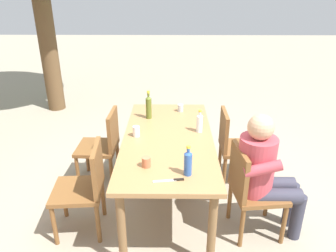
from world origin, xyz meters
The scene contains 15 objects.
ground_plane centered at (0.00, 0.00, 0.00)m, with size 24.00×24.00×0.00m, color gray.
dining_table centered at (0.00, 0.00, 0.68)m, with size 1.85×0.87×0.77m.
chair_near_left centered at (-0.42, -0.74, 0.49)m, with size 0.49×0.49×0.87m.
chair_near_right centered at (0.42, -0.74, 0.49)m, with size 0.45×0.45×0.87m.
chair_far_right centered at (0.41, 0.74, 0.49)m, with size 0.45×0.45×0.87m.
chair_far_left centered at (-0.41, 0.74, 0.49)m, with size 0.47×0.47×0.87m.
person_in_white_shirt centered at (-0.42, -0.84, 0.66)m, with size 0.47×0.61×1.18m.
bottle_clear centered at (0.13, -0.31, 0.87)m, with size 0.06×0.06×0.23m.
bottle_blue centered at (-0.66, -0.16, 0.88)m, with size 0.06×0.06×0.26m.
bottle_olive centered at (0.48, 0.22, 0.91)m, with size 0.06×0.06×0.32m.
cup_white centered at (0.02, 0.31, 0.82)m, with size 0.07×0.07×0.10m, color white.
cup_steel centered at (0.69, -0.14, 0.81)m, with size 0.07×0.07×0.08m, color #B2B7BC.
cup_terracotta centered at (-0.55, 0.17, 0.81)m, with size 0.07×0.07×0.09m, color #BC6B47.
table_knife centered at (-0.75, -0.03, 0.77)m, with size 0.05×0.24×0.01m.
backpack_by_near_side centered at (1.44, -0.08, 0.21)m, with size 0.32×0.20×0.43m.
Camera 1 is at (-2.81, -0.03, 2.15)m, focal length 34.29 mm.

